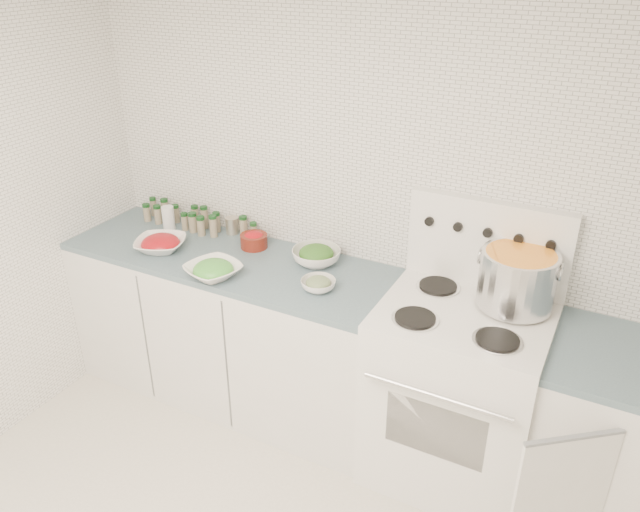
{
  "coord_description": "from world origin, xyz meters",
  "views": [
    {
      "loc": [
        1.0,
        -1.23,
        2.42
      ],
      "look_at": [
        -0.24,
        1.14,
        1.06
      ],
      "focal_mm": 35.0,
      "sensor_mm": 36.0,
      "label": 1
    }
  ],
  "objects_px": {
    "bowl_tomato": "(161,244)",
    "bowl_snowpea": "(213,270)",
    "stock_pot": "(518,277)",
    "stove": "(457,388)"
  },
  "relations": [
    {
      "from": "stove",
      "to": "bowl_tomato",
      "type": "xyz_separation_m",
      "value": [
        -1.67,
        -0.1,
        0.44
      ]
    },
    {
      "from": "bowl_snowpea",
      "to": "stove",
      "type": "bearing_deg",
      "value": 9.91
    },
    {
      "from": "bowl_tomato",
      "to": "bowl_snowpea",
      "type": "bearing_deg",
      "value": -14.71
    },
    {
      "from": "stock_pot",
      "to": "bowl_snowpea",
      "type": "height_order",
      "value": "stock_pot"
    },
    {
      "from": "stock_pot",
      "to": "bowl_tomato",
      "type": "xyz_separation_m",
      "value": [
        -1.85,
        -0.24,
        -0.15
      ]
    },
    {
      "from": "bowl_snowpea",
      "to": "stock_pot",
      "type": "bearing_deg",
      "value": 13.96
    },
    {
      "from": "stock_pot",
      "to": "bowl_snowpea",
      "type": "distance_m",
      "value": 1.46
    },
    {
      "from": "stove",
      "to": "bowl_snowpea",
      "type": "distance_m",
      "value": 1.33
    },
    {
      "from": "stove",
      "to": "bowl_snowpea",
      "type": "bearing_deg",
      "value": -170.09
    },
    {
      "from": "stove",
      "to": "stock_pot",
      "type": "relative_size",
      "value": 3.78
    }
  ]
}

